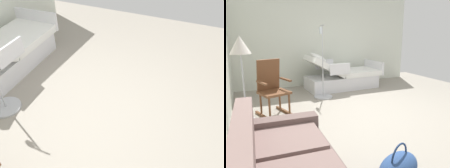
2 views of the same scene
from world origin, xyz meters
The scene contains 7 objects.
ground_plane centered at (0.00, 0.00, 0.00)m, with size 7.07×7.07×0.00m, color gray.
side_wall centered at (2.88, 0.00, 1.35)m, with size 0.10×5.43×2.70m, color silver.
hospital_bed centered at (2.16, -0.18, 0.31)m, with size 1.10×2.11×1.06m.
rocking_chair centered at (0.73, 1.87, 0.50)m, with size 0.87×0.69×1.05m.
floor_lamp centered at (0.59, 2.35, 1.23)m, with size 0.34×0.34×1.48m.
duffel_bag centered at (-1.77, 0.93, 0.15)m, with size 0.51×0.64×0.43m.
iv_pole centered at (1.47, 0.62, 0.25)m, with size 0.44×0.44×1.69m.
Camera 2 is at (-3.43, 2.32, 1.53)m, focal length 35.85 mm.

